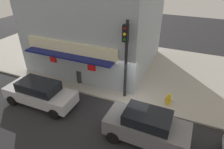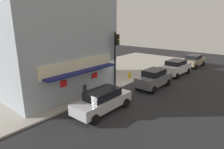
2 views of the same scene
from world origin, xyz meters
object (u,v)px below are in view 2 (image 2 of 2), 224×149
at_px(fire_hydrant, 129,75).
at_px(potted_plant_by_doorway, 54,93).
at_px(potted_plant_by_window, 92,80).
at_px(parked_car_tan, 193,61).
at_px(parked_car_white, 176,67).
at_px(traffic_light, 116,52).
at_px(trash_can, 84,90).
at_px(parked_car_silver, 103,100).
at_px(parked_car_grey, 154,78).
at_px(pedestrian, 65,84).

height_order(fire_hydrant, potted_plant_by_doorway, potted_plant_by_doorway).
distance_m(potted_plant_by_window, parked_car_tan, 15.93).
bearing_deg(parked_car_tan, parked_car_white, 177.60).
bearing_deg(parked_car_white, traffic_light, 161.53).
xyz_separation_m(trash_can, parked_car_white, (11.47, -3.11, 0.29)).
xyz_separation_m(fire_hydrant, potted_plant_by_window, (-4.60, 1.03, 0.30)).
xyz_separation_m(parked_car_tan, parked_car_silver, (-18.14, 0.32, -0.01)).
height_order(parked_car_grey, parked_car_white, parked_car_grey).
relative_size(traffic_light, pedestrian, 2.92).
distance_m(fire_hydrant, trash_can, 6.38).
distance_m(parked_car_grey, parked_car_silver, 6.79).
height_order(traffic_light, potted_plant_by_window, traffic_light).
distance_m(potted_plant_by_doorway, parked_car_tan, 19.73).
bearing_deg(parked_car_tan, potted_plant_by_window, 164.57).
height_order(traffic_light, parked_car_tan, traffic_light).
height_order(fire_hydrant, pedestrian, pedestrian).
height_order(fire_hydrant, parked_car_tan, parked_car_tan).
bearing_deg(potted_plant_by_doorway, parked_car_grey, -29.92).
bearing_deg(traffic_light, trash_can, 172.40).
bearing_deg(parked_car_grey, parked_car_silver, 177.64).
bearing_deg(fire_hydrant, potted_plant_by_doorway, 171.02).
xyz_separation_m(potted_plant_by_doorway, parked_car_white, (13.53, -4.31, 0.29)).
xyz_separation_m(pedestrian, potted_plant_by_doorway, (-1.22, -0.13, -0.47)).
distance_m(traffic_light, parked_car_white, 8.64).
relative_size(parked_car_grey, parked_car_tan, 0.95).
relative_size(fire_hydrant, parked_car_grey, 0.19).
bearing_deg(parked_car_silver, parked_car_tan, -1.00).
height_order(fire_hydrant, trash_can, trash_can).
height_order(potted_plant_by_doorway, parked_car_tan, parked_car_tan).
height_order(potted_plant_by_window, parked_car_silver, parked_car_silver).
relative_size(traffic_light, parked_car_grey, 1.23).
height_order(traffic_light, parked_car_silver, traffic_light).
bearing_deg(parked_car_white, potted_plant_by_window, 157.56).
bearing_deg(parked_car_white, parked_car_tan, -2.40).
relative_size(fire_hydrant, trash_can, 0.83).
relative_size(traffic_light, potted_plant_by_window, 4.29).
bearing_deg(pedestrian, parked_car_white, -19.81).
distance_m(pedestrian, parked_car_tan, 18.58).
xyz_separation_m(potted_plant_by_doorway, potted_plant_by_window, (3.84, -0.31, 0.21)).
height_order(pedestrian, parked_car_silver, pedestrian).
height_order(trash_can, potted_plant_by_window, potted_plant_by_window).
height_order(pedestrian, parked_car_grey, pedestrian).
distance_m(fire_hydrant, parked_car_tan, 11.23).
distance_m(parked_car_grey, parked_car_tan, 11.36).
distance_m(parked_car_grey, parked_car_white, 5.70).
distance_m(fire_hydrant, pedestrian, 7.39).
bearing_deg(fire_hydrant, potted_plant_by_window, 167.41).
bearing_deg(pedestrian, parked_car_silver, -92.14).
bearing_deg(fire_hydrant, parked_car_white, -30.31).
xyz_separation_m(parked_car_silver, parked_car_white, (12.48, -0.08, 0.07)).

